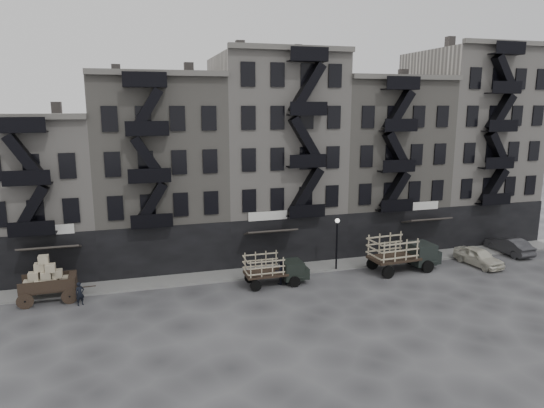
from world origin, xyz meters
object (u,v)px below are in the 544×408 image
object	(u,v)px
stake_truck_east	(403,251)
pedestrian_west	(80,294)
wagon	(46,276)
stake_truck_west	(274,267)
car_east	(479,257)
car_far	(509,246)
pedestrian_mid	(281,272)

from	to	relation	value
stake_truck_east	pedestrian_west	size ratio (longest dim) A/B	3.78
wagon	stake_truck_west	distance (m)	15.58
car_east	car_far	bearing A→B (deg)	13.71
wagon	pedestrian_mid	bearing A→B (deg)	-7.02
stake_truck_west	pedestrian_mid	bearing A→B (deg)	-2.99
stake_truck_west	car_far	bearing A→B (deg)	3.53
stake_truck_west	pedestrian_west	distance (m)	13.35
stake_truck_east	car_east	world-z (taller)	stake_truck_east
stake_truck_east	stake_truck_west	bearing A→B (deg)	176.22
stake_truck_east	car_east	distance (m)	6.82
stake_truck_west	car_far	world-z (taller)	stake_truck_west
wagon	pedestrian_west	size ratio (longest dim) A/B	2.41
wagon	stake_truck_east	xyz separation A→B (m)	(26.14, -1.21, -0.13)
pedestrian_mid	pedestrian_west	bearing A→B (deg)	0.29
wagon	pedestrian_west	distance (m)	2.74
wagon	stake_truck_west	xyz separation A→B (m)	(15.52, -1.29, -0.46)
pedestrian_mid	stake_truck_east	bearing A→B (deg)	-179.12
car_far	car_east	bearing A→B (deg)	19.76
wagon	car_far	xyz separation A→B (m)	(37.61, 0.14, -1.06)
stake_truck_west	stake_truck_east	size ratio (longest dim) A/B	0.79
wagon	car_far	world-z (taller)	wagon
stake_truck_east	car_east	size ratio (longest dim) A/B	1.38
car_far	pedestrian_mid	xyz separation A→B (m)	(-21.57, -1.45, 0.21)
stake_truck_east	pedestrian_mid	distance (m)	10.13
car_far	stake_truck_west	bearing A→B (deg)	1.76
wagon	pedestrian_mid	distance (m)	16.11
wagon	stake_truck_west	bearing A→B (deg)	-7.08
stake_truck_east	car_far	world-z (taller)	stake_truck_east
wagon	pedestrian_mid	world-z (taller)	wagon
wagon	car_far	size ratio (longest dim) A/B	0.84
wagon	stake_truck_east	world-z (taller)	wagon
pedestrian_west	car_east	bearing A→B (deg)	-26.21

